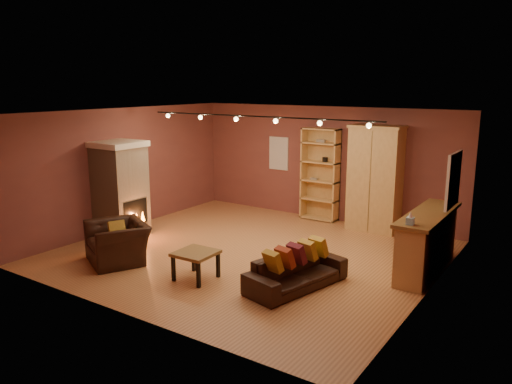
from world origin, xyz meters
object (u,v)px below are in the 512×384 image
Objects in this scene: loveseat at (296,266)px; coffee_table at (196,256)px; armoire at (375,178)px; bookcase at (321,173)px; armchair at (117,236)px; bar_counter at (427,242)px; fireplace at (121,189)px.

loveseat is 2.85× the size of coffee_table.
armoire is 1.26× the size of loveseat.
armoire is 4.86m from coffee_table.
bookcase is 5.28m from armchair.
fireplace is at bearing -165.91° from bar_counter.
bar_counter is at bearing -25.63° from loveseat.
bar_counter is at bearing 38.86° from coffee_table.
fireplace is 0.92× the size of bar_counter.
bookcase is 0.99× the size of bar_counter.
armchair is at bearing -124.73° from armoire.
bar_counter is (3.21, -2.16, -0.60)m from bookcase.
bookcase reaches higher than armchair.
coffee_table is (-1.47, -4.57, -0.79)m from armoire.
loveseat is (0.16, -3.91, -0.84)m from armoire.
bookcase is 3.91m from bar_counter.
fireplace is at bearing 161.23° from coffee_table.
bar_counter reaches higher than loveseat.
loveseat is at bearing -87.66° from armoire.
loveseat is at bearing -129.49° from bar_counter.
armchair is at bearing -44.28° from fireplace.
armoire is at bearing 16.20° from loveseat.
bar_counter is at bearing -34.00° from bookcase.
bar_counter is 5.73m from armchair.
coffee_table is at bearing -107.80° from armoire.
coffee_table is at bearing -18.77° from fireplace.
bookcase reaches higher than fireplace.
armoire is at bearing 131.59° from bar_counter.
armoire is at bearing 38.26° from fireplace.
loveseat is (1.61, -4.10, -0.78)m from bookcase.
armoire is at bearing -7.40° from bookcase.
loveseat reaches higher than coffee_table.
armoire reaches higher than bookcase.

